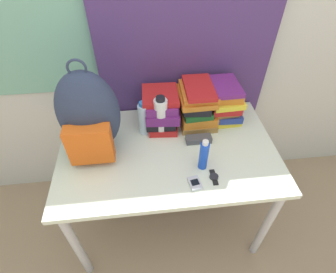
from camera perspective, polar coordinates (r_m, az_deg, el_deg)
ground_plane at (r=1.95m, az=1.42°, el=-26.65°), size 12.00×12.00×0.00m
wall_back at (r=1.60m, az=-2.22°, el=22.32°), size 6.00×0.06×2.50m
curtain_blue at (r=1.57m, az=4.18°, el=21.78°), size 1.05×0.04×2.50m
desk at (r=1.56m, az=0.00°, el=-5.06°), size 1.23×0.76×0.75m
backpack at (r=1.41m, az=-16.85°, el=4.31°), size 0.32×0.28×0.54m
book_stack_left at (r=1.59m, az=-1.41°, el=6.02°), size 0.23×0.27×0.22m
book_stack_center at (r=1.61m, az=6.27°, el=6.90°), size 0.23×0.27×0.26m
book_stack_right at (r=1.65m, az=12.09°, el=7.23°), size 0.21×0.26×0.25m
water_bottle at (r=1.53m, az=-5.27°, el=3.90°), size 0.07×0.07×0.22m
sports_bottle at (r=1.51m, az=-1.57°, el=4.32°), size 0.08×0.08×0.26m
sunscreen_bottle at (r=1.35m, az=7.78°, el=-4.06°), size 0.05×0.05×0.19m
cell_phone at (r=1.34m, az=5.86°, el=-10.09°), size 0.07×0.09×0.02m
sunglasses_case at (r=1.54m, az=6.68°, el=-0.57°), size 0.15×0.06×0.04m
wristwatch at (r=1.38m, az=9.96°, el=-8.65°), size 0.05×0.10×0.01m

